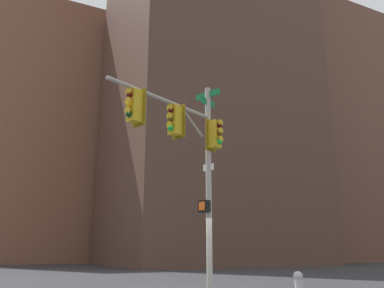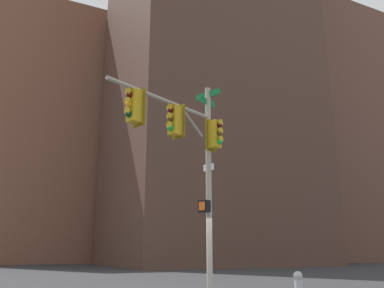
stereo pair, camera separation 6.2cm
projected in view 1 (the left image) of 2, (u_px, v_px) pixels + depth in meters
signal_pole_assembly at (188, 144)px, 13.35m from camera, size 4.61×2.40×7.29m
fire_hydrant at (299, 286)px, 11.20m from camera, size 0.34×0.26×0.87m
building_brick_nearside at (206, 49)px, 47.00m from camera, size 20.42×16.89×48.91m
building_brick_midblock at (308, 137)px, 62.01m from camera, size 23.78×19.66×37.09m
building_glass_tower at (208, 59)px, 69.92m from camera, size 23.32×33.55×67.80m
building_brick_farside at (55, 141)px, 55.44m from camera, size 19.07×18.95×32.48m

